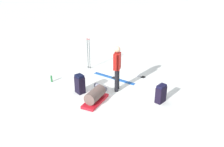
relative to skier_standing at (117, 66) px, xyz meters
The scene contains 10 objects.
ground_plane 0.97m from the skier_standing, 122.01° to the right, with size 80.00×80.00×0.00m, color white.
skier_standing is the anchor object (origin of this frame).
ski_pair_near 1.78m from the skier_standing, 83.34° to the left, with size 2.00×0.23×0.05m.
ski_pair_far 1.37m from the skier_standing, 135.86° to the left, with size 1.94×0.34×0.05m.
backpack_large_dark 1.81m from the skier_standing, ahead, with size 0.25×0.38×0.64m.
backpack_bright 1.48m from the skier_standing, 131.96° to the right, with size 0.37×0.32×0.71m.
ski_poles_planted_near 2.39m from the skier_standing, 160.08° to the left, with size 0.16×0.10×1.38m.
gear_sled 1.37m from the skier_standing, 91.05° to the right, with size 0.71×1.21×0.49m.
sleeping_mat_rolled 1.06m from the skier_standing, 146.05° to the right, with size 0.18×0.18×0.55m, color slate.
thermos_bottle 2.80m from the skier_standing, 155.35° to the right, with size 0.07×0.07×0.26m, color #256C36.
Camera 1 is at (5.05, -6.09, 4.29)m, focal length 38.90 mm.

